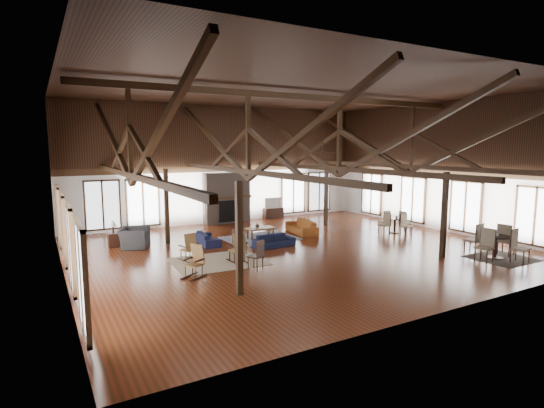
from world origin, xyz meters
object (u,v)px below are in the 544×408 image
coffee_table (260,229)px  sofa_navy_left (208,238)px  sofa_orange (301,227)px  armchair (134,238)px  cafe_table_near (496,243)px  cafe_table_far (395,223)px  tv_console (273,213)px  sofa_navy_front (274,241)px

coffee_table → sofa_navy_left: bearing=176.4°
sofa_orange → armchair: size_ratio=1.72×
armchair → cafe_table_near: size_ratio=0.54×
sofa_navy_left → cafe_table_far: cafe_table_far is taller
sofa_navy_left → armchair: size_ratio=1.39×
cafe_table_near → tv_console: 11.61m
coffee_table → armchair: bearing=166.8°
sofa_navy_left → sofa_navy_front: bearing=-123.6°
cafe_table_near → cafe_table_far: size_ratio=1.22×
cafe_table_far → cafe_table_near: bearing=-92.4°
coffee_table → cafe_table_far: cafe_table_far is taller
sofa_navy_front → sofa_orange: size_ratio=0.81×
coffee_table → tv_console: tv_console is taller
sofa_navy_left → tv_console: bearing=-46.5°
armchair → tv_console: 8.82m
cafe_table_near → cafe_table_far: 5.04m
cafe_table_near → tv_console: cafe_table_near is taller
armchair → sofa_orange: bearing=-73.8°
sofa_orange → sofa_navy_front: bearing=-45.1°
armchair → cafe_table_near: (10.83, -7.94, 0.18)m
armchair → cafe_table_far: (11.04, -2.91, 0.08)m
sofa_navy_front → armchair: armchair is taller
sofa_navy_left → tv_console: (5.44, 4.27, 0.04)m
cafe_table_near → tv_console: (-2.68, 11.29, -0.28)m
sofa_navy_left → cafe_table_near: size_ratio=0.75×
coffee_table → armchair: armchair is taller
sofa_navy_front → cafe_table_near: (6.00, -5.31, 0.32)m
sofa_navy_left → sofa_orange: 4.53m
cafe_table_far → tv_console: bearing=114.8°
sofa_orange → cafe_table_far: (3.80, -2.02, 0.17)m
sofa_orange → cafe_table_near: cafe_table_near is taller
sofa_orange → cafe_table_near: bearing=36.0°
tv_console → sofa_orange: bearing=-102.2°
sofa_orange → tv_console: sofa_orange is taller
sofa_navy_left → cafe_table_far: bearing=-98.1°
coffee_table → cafe_table_near: 9.03m
sofa_orange → cafe_table_near: size_ratio=0.93×
sofa_navy_front → tv_console: size_ratio=1.47×
sofa_navy_front → tv_console: (3.33, 5.98, 0.04)m
sofa_navy_left → cafe_table_far: size_ratio=0.92×
coffee_table → cafe_table_near: size_ratio=0.57×
sofa_navy_front → armchair: size_ratio=1.39×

